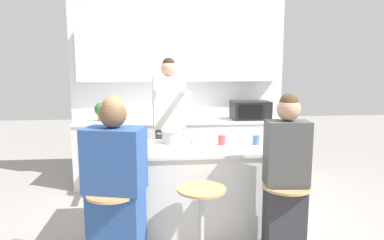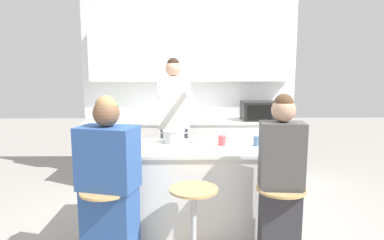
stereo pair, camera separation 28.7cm
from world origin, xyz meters
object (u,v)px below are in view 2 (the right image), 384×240
at_px(person_wrapped_blanket, 109,190).
at_px(microwave, 261,111).
at_px(bar_stool_rightmost, 280,224).
at_px(person_seated_near, 280,190).
at_px(kitchen_island, 192,189).
at_px(bar_stool_leftmost, 106,226).
at_px(coffee_cup_near, 257,141).
at_px(coffee_cup_far, 222,141).
at_px(potted_plant, 112,110).
at_px(cooking_pot, 174,136).
at_px(person_cooking, 174,134).
at_px(juice_carton, 120,139).
at_px(bar_stool_center, 194,224).
at_px(fruit_bowl, 202,139).

relative_size(person_wrapped_blanket, microwave, 2.69).
distance_m(bar_stool_rightmost, person_seated_near, 0.28).
xyz_separation_m(kitchen_island, bar_stool_leftmost, (-0.70, -0.68, -0.05)).
distance_m(bar_stool_leftmost, coffee_cup_near, 1.60).
xyz_separation_m(coffee_cup_far, potted_plant, (-1.41, 1.55, 0.12)).
distance_m(coffee_cup_far, microwave, 1.67).
bearing_deg(potted_plant, bar_stool_rightmost, -51.35).
height_order(bar_stool_rightmost, cooking_pot, cooking_pot).
height_order(coffee_cup_far, microwave, microwave).
xyz_separation_m(person_wrapped_blanket, microwave, (1.68, 2.19, 0.36)).
distance_m(bar_stool_rightmost, person_cooking, 1.69).
relative_size(bar_stool_rightmost, juice_carton, 3.93).
relative_size(bar_stool_rightmost, cooking_pot, 2.19).
relative_size(bar_stool_center, person_cooking, 0.40).
height_order(person_cooking, fruit_bowl, person_cooking).
height_order(kitchen_island, bar_stool_center, kitchen_island).
distance_m(fruit_bowl, coffee_cup_far, 0.24).
distance_m(kitchen_island, person_wrapped_blanket, 0.96).
relative_size(juice_carton, microwave, 0.33).
bearing_deg(bar_stool_leftmost, bar_stool_center, 2.27).
xyz_separation_m(person_seated_near, coffee_cup_far, (-0.40, 0.68, 0.26)).
distance_m(bar_stool_leftmost, bar_stool_rightmost, 1.39).
relative_size(bar_stool_center, coffee_cup_near, 6.78).
xyz_separation_m(bar_stool_leftmost, potted_plant, (-0.41, 2.27, 0.66)).
distance_m(person_cooking, coffee_cup_near, 1.07).
bearing_deg(bar_stool_leftmost, coffee_cup_far, 36.09).
xyz_separation_m(person_seated_near, fruit_bowl, (-0.60, 0.82, 0.25)).
relative_size(cooking_pot, microwave, 0.59).
height_order(person_cooking, cooking_pot, person_cooking).
relative_size(bar_stool_rightmost, microwave, 1.30).
distance_m(bar_stool_rightmost, microwave, 2.33).
bearing_deg(person_wrapped_blanket, bar_stool_rightmost, 13.79).
height_order(fruit_bowl, potted_plant, potted_plant).
height_order(person_wrapped_blanket, coffee_cup_far, person_wrapped_blanket).
bearing_deg(coffee_cup_far, cooking_pot, 164.72).
relative_size(coffee_cup_near, coffee_cup_far, 0.95).
height_order(coffee_cup_far, potted_plant, potted_plant).
bearing_deg(kitchen_island, person_cooking, 106.54).
distance_m(kitchen_island, bar_stool_rightmost, 0.96).
bearing_deg(person_seated_near, coffee_cup_far, 125.43).
relative_size(fruit_bowl, coffee_cup_far, 1.88).
bearing_deg(person_cooking, cooking_pot, -92.75).
bearing_deg(bar_stool_rightmost, person_wrapped_blanket, 178.85).
height_order(person_wrapped_blanket, person_seated_near, person_seated_near).
bearing_deg(person_wrapped_blanket, person_seated_near, 14.94).
bearing_deg(person_cooking, bar_stool_rightmost, -60.86).
bearing_deg(fruit_bowl, potted_plant, 130.64).
xyz_separation_m(bar_stool_rightmost, person_seated_near, (0.00, 0.03, 0.28)).
bearing_deg(person_seated_near, fruit_bowl, 131.05).
bearing_deg(coffee_cup_near, person_wrapped_blanket, -153.42).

